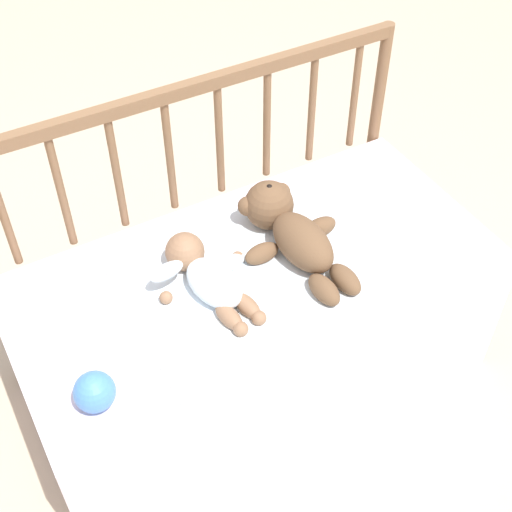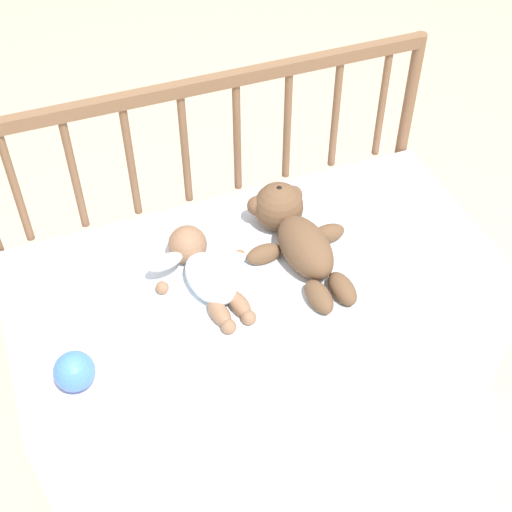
{
  "view_description": "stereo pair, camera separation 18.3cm",
  "coord_description": "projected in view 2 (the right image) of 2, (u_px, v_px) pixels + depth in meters",
  "views": [
    {
      "loc": [
        -0.63,
        -1.13,
        1.83
      ],
      "look_at": [
        0.0,
        -0.01,
        0.53
      ],
      "focal_mm": 50.0,
      "sensor_mm": 36.0,
      "label": 1
    },
    {
      "loc": [
        -0.47,
        -1.21,
        1.83
      ],
      "look_at": [
        0.0,
        -0.01,
        0.53
      ],
      "focal_mm": 50.0,
      "sensor_mm": 36.0,
      "label": 2
    }
  ],
  "objects": [
    {
      "name": "teddy_bear",
      "position": [
        296.0,
        233.0,
        1.9
      ],
      "size": [
        0.29,
        0.43,
        0.14
      ],
      "color": "brown",
      "rests_on": "crib_mattress"
    },
    {
      "name": "crib_rail",
      "position": [
        212.0,
        156.0,
        2.01
      ],
      "size": [
        1.29,
        0.04,
        0.85
      ],
      "color": "brown",
      "rests_on": "ground_plane"
    },
    {
      "name": "blanket",
      "position": [
        267.0,
        273.0,
        1.87
      ],
      "size": [
        0.74,
        0.53,
        0.01
      ],
      "color": "white",
      "rests_on": "crib_mattress"
    },
    {
      "name": "ground_plane",
      "position": [
        255.0,
        373.0,
        2.21
      ],
      "size": [
        12.0,
        12.0,
        0.0
      ],
      "primitive_type": "plane",
      "color": "#C6B293"
    },
    {
      "name": "baby",
      "position": [
        205.0,
        271.0,
        1.82
      ],
      "size": [
        0.27,
        0.35,
        0.1
      ],
      "color": "white",
      "rests_on": "crib_mattress"
    },
    {
      "name": "toy_ball",
      "position": [
        74.0,
        371.0,
        1.6
      ],
      "size": [
        0.09,
        0.09,
        0.09
      ],
      "color": "#4C8CDB",
      "rests_on": "crib_mattress"
    },
    {
      "name": "crib_mattress",
      "position": [
        255.0,
        326.0,
        2.05
      ],
      "size": [
        1.29,
        0.63,
        0.47
      ],
      "color": "silver",
      "rests_on": "ground_plane"
    }
  ]
}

